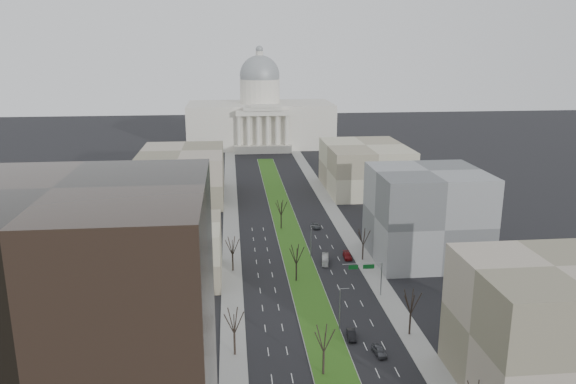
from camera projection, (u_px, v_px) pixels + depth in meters
ground at (288, 229)px, 174.51m from camera, size 600.00×600.00×0.00m
median at (288, 229)px, 173.51m from camera, size 8.00×222.03×0.20m
sidewalk_left at (232, 260)px, 148.69m from camera, size 5.00×330.00×0.15m
sidewalk_right at (361, 255)px, 152.19m from camera, size 5.00×330.00×0.15m
capitol at (260, 117)px, 314.24m from camera, size 80.00×46.00×55.00m
building_glass_tower at (69, 349)px, 67.61m from camera, size 34.00×30.00×40.00m
building_beige_left at (167, 251)px, 135.76m from camera, size 26.00×22.00×14.00m
building_tan_right at (547, 330)px, 90.35m from camera, size 26.00×24.00×22.00m
building_grey_right at (426, 215)px, 147.91m from camera, size 28.00×26.00×24.00m
building_far_left at (182, 175)px, 207.20m from camera, size 30.00×40.00×18.00m
building_far_right at (365, 168)px, 218.99m from camera, size 30.00×40.00×18.00m
tree_left_mid at (234, 321)px, 101.75m from camera, size 5.40×5.40×9.72m
tree_left_far at (232, 245)px, 140.27m from camera, size 5.28×5.28×9.50m
tree_right_mid at (411, 301)px, 108.99m from camera, size 5.52×5.52×9.94m
tree_right_far at (363, 237)px, 147.63m from camera, size 5.04×5.04×9.07m
tree_median_a at (324, 338)px, 95.57m from camera, size 5.40×5.40×9.72m
tree_median_b at (296, 254)px, 134.05m from camera, size 5.40×5.40×9.72m
tree_median_c at (281, 207)px, 172.52m from camera, size 5.40×5.40×9.72m
streetlamp_median_b at (340, 309)px, 111.13m from camera, size 1.90×0.20×9.16m
streetlamp_median_c at (311, 241)px, 149.61m from camera, size 1.90×0.20×9.16m
mast_arm_signs at (370, 271)px, 126.23m from camera, size 9.12×0.24×8.09m
car_grey_near at (379, 351)px, 103.54m from camera, size 2.29×4.65×1.53m
car_black at (351, 335)px, 109.30m from camera, size 2.01×4.65×1.49m
car_red at (347, 256)px, 150.19m from camera, size 2.27×5.15×1.47m
car_grey_far at (316, 226)px, 174.99m from camera, size 2.46×4.93×1.34m
box_van at (325, 260)px, 146.86m from camera, size 2.80×7.16×1.95m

